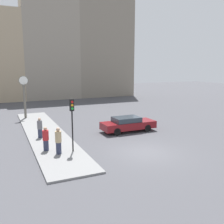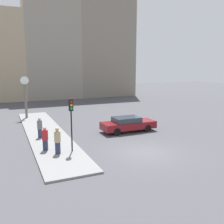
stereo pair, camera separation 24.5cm
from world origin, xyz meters
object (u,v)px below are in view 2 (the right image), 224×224
(pedestrian_grey_jacket, at_px, (40,128))
(pedestrian_red_top, at_px, (45,139))
(street_clock, at_px, (25,96))
(sedan_car, at_px, (128,124))
(traffic_light_near, at_px, (71,114))
(pedestrian_tan_coat, at_px, (58,141))

(pedestrian_grey_jacket, height_order, pedestrian_red_top, pedestrian_red_top)
(pedestrian_grey_jacket, bearing_deg, street_clock, 91.57)
(pedestrian_grey_jacket, xyz_separation_m, pedestrian_red_top, (-0.11, -3.21, 0.00))
(sedan_car, relative_size, traffic_light_near, 1.37)
(pedestrian_tan_coat, bearing_deg, traffic_light_near, 4.63)
(traffic_light_near, xyz_separation_m, pedestrian_red_top, (-1.56, 0.90, -1.69))
(street_clock, relative_size, pedestrian_red_top, 2.81)
(pedestrian_grey_jacket, distance_m, pedestrian_tan_coat, 4.22)
(pedestrian_grey_jacket, relative_size, pedestrian_tan_coat, 0.93)
(traffic_light_near, relative_size, pedestrian_tan_coat, 2.01)
(street_clock, bearing_deg, traffic_light_near, -82.40)
(sedan_car, distance_m, pedestrian_red_top, 7.80)
(traffic_light_near, distance_m, pedestrian_tan_coat, 1.88)
(traffic_light_near, relative_size, pedestrian_grey_jacket, 2.17)
(traffic_light_near, xyz_separation_m, street_clock, (-1.68, 12.59, -0.09))
(pedestrian_grey_jacket, bearing_deg, pedestrian_tan_coat, -83.11)
(sedan_car, relative_size, pedestrian_tan_coat, 2.76)
(pedestrian_grey_jacket, height_order, pedestrian_tan_coat, pedestrian_tan_coat)
(traffic_light_near, xyz_separation_m, pedestrian_tan_coat, (-0.94, -0.08, -1.62))
(street_clock, distance_m, pedestrian_red_top, 11.80)
(pedestrian_tan_coat, bearing_deg, pedestrian_red_top, 122.15)
(pedestrian_grey_jacket, bearing_deg, sedan_car, -5.75)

